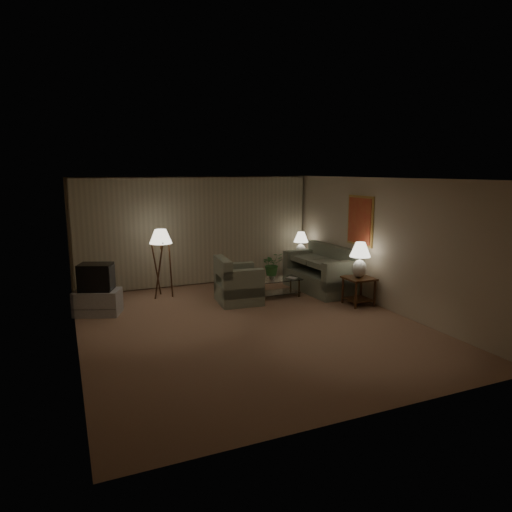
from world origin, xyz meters
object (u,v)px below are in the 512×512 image
(armchair, at_px, (239,285))
(tv_cabinet, at_px, (98,302))
(vase, at_px, (272,277))
(table_lamp_far, at_px, (301,242))
(sofa, at_px, (320,273))
(crt_tv, at_px, (96,277))
(side_table_near, at_px, (359,286))
(ottoman, at_px, (232,287))
(table_lamp_near, at_px, (360,257))
(floor_lamp, at_px, (162,262))
(coffee_table, at_px, (278,285))
(side_table_far, at_px, (301,264))

(armchair, relative_size, tv_cabinet, 1.09)
(vase, bearing_deg, table_lamp_far, 42.43)
(sofa, distance_m, table_lamp_far, 1.37)
(crt_tv, bearing_deg, table_lamp_far, 33.27)
(side_table_near, distance_m, ottoman, 2.87)
(table_lamp_near, xyz_separation_m, floor_lamp, (-3.74, 2.27, -0.24))
(side_table_near, xyz_separation_m, vase, (-1.46, 1.25, 0.07))
(side_table_near, bearing_deg, armchair, 152.88)
(table_lamp_near, relative_size, tv_cabinet, 0.75)
(coffee_table, xyz_separation_m, floor_lamp, (-2.43, 1.02, 0.54))
(ottoman, bearing_deg, table_lamp_near, -38.61)
(side_table_near, relative_size, floor_lamp, 0.39)
(sofa, height_order, table_lamp_near, table_lamp_near)
(table_lamp_near, bearing_deg, vase, 139.50)
(table_lamp_far, xyz_separation_m, floor_lamp, (-3.74, -0.32, -0.18))
(side_table_near, height_order, vase, side_table_near)
(tv_cabinet, bearing_deg, side_table_near, 5.36)
(coffee_table, bearing_deg, crt_tv, 176.54)
(table_lamp_far, bearing_deg, crt_tv, -168.03)
(table_lamp_near, distance_m, vase, 2.01)
(coffee_table, distance_m, floor_lamp, 2.68)
(side_table_far, height_order, crt_tv, crt_tv)
(crt_tv, bearing_deg, side_table_far, 33.27)
(armchair, xyz_separation_m, coffee_table, (0.99, 0.07, -0.12))
(coffee_table, distance_m, vase, 0.26)
(floor_lamp, bearing_deg, sofa, -14.34)
(side_table_near, bearing_deg, coffee_table, 136.42)
(sofa, height_order, side_table_near, sofa)
(tv_cabinet, distance_m, crt_tv, 0.52)
(side_table_far, relative_size, table_lamp_near, 0.79)
(sofa, relative_size, table_lamp_near, 2.64)
(side_table_far, height_order, ottoman, side_table_far)
(crt_tv, distance_m, floor_lamp, 1.66)
(table_lamp_near, xyz_separation_m, tv_cabinet, (-5.20, 1.49, -0.80))
(sofa, distance_m, table_lamp_near, 1.50)
(table_lamp_far, distance_m, coffee_table, 2.01)
(tv_cabinet, relative_size, ottoman, 1.79)
(sofa, xyz_separation_m, table_lamp_far, (0.15, 1.24, 0.57))
(floor_lamp, relative_size, ottoman, 2.74)
(tv_cabinet, xyz_separation_m, crt_tv, (0.00, 0.00, 0.52))
(table_lamp_near, distance_m, table_lamp_far, 2.59)
(armchair, height_order, coffee_table, armchair)
(floor_lamp, distance_m, ottoman, 1.70)
(table_lamp_far, relative_size, tv_cabinet, 0.65)
(side_table_far, relative_size, vase, 4.38)
(floor_lamp, bearing_deg, table_lamp_far, 4.89)
(floor_lamp, bearing_deg, ottoman, -17.79)
(armchair, xyz_separation_m, side_table_far, (2.30, 1.41, -0.00))
(table_lamp_near, height_order, floor_lamp, floor_lamp)
(coffee_table, relative_size, tv_cabinet, 1.00)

